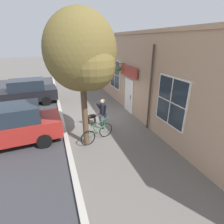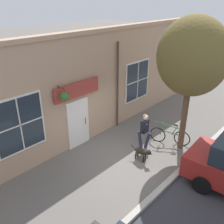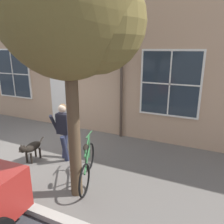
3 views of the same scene
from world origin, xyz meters
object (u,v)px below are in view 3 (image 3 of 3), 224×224
Objects in this scene: dog_on_leash at (31,148)px; leaning_bicycle at (87,165)px; pedestrian_walking at (64,127)px; street_tree_by_curb at (74,0)px.

leaning_bicycle reaches higher than dog_on_leash.
dog_on_leash is 0.60× the size of leaning_bicycle.
leaning_bicycle is (0.60, 1.08, -0.57)m from pedestrian_walking.
dog_on_leash is (0.48, -0.76, -0.55)m from pedestrian_walking.
street_tree_by_curb is at bearing 73.64° from dog_on_leash.
leaning_bicycle is (0.12, 1.84, -0.02)m from dog_on_leash.
pedestrian_walking is 3.24m from street_tree_by_curb.
street_tree_by_curb is 3.41m from leaning_bicycle.
leaning_bicycle is at bearing -163.61° from street_tree_by_curb.
pedestrian_walking is at bearing -119.01° from leaning_bicycle.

